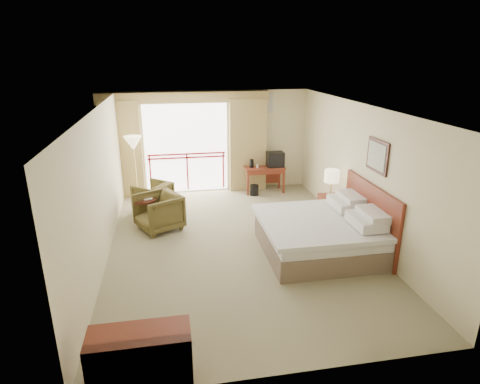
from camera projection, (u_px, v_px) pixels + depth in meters
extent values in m
plane|color=#7F785A|center=(238.00, 244.00, 8.04)|extent=(7.00, 7.00, 0.00)
plane|color=white|center=(238.00, 108.00, 7.15)|extent=(7.00, 7.00, 0.00)
plane|color=beige|center=(216.00, 142.00, 10.85)|extent=(5.00, 0.00, 5.00)
plane|color=beige|center=(294.00, 275.00, 4.34)|extent=(5.00, 0.00, 5.00)
plane|color=beige|center=(101.00, 187.00, 7.18)|extent=(0.00, 7.00, 7.00)
plane|color=beige|center=(361.00, 173.00, 8.01)|extent=(0.00, 7.00, 7.00)
plane|color=white|center=(186.00, 148.00, 10.74)|extent=(2.40, 0.00, 2.40)
cube|color=#A10D16|center=(187.00, 158.00, 10.81)|extent=(2.09, 0.03, 0.04)
cube|color=#A10D16|center=(187.00, 154.00, 10.78)|extent=(2.09, 0.03, 0.04)
cube|color=#A10D16|center=(150.00, 174.00, 10.77)|extent=(0.04, 0.03, 1.00)
cube|color=#A10D16|center=(187.00, 172.00, 10.94)|extent=(0.04, 0.03, 1.00)
cube|color=#A10D16|center=(223.00, 170.00, 11.10)|extent=(0.04, 0.03, 1.00)
cube|color=#967F4C|center=(122.00, 150.00, 10.33)|extent=(1.00, 0.26, 2.50)
cube|color=#967F4C|center=(248.00, 145.00, 10.88)|extent=(1.00, 0.26, 2.50)
cube|color=#967F4C|center=(184.00, 97.00, 10.21)|extent=(4.40, 0.22, 0.28)
cube|color=silver|center=(263.00, 103.00, 10.71)|extent=(0.50, 0.04, 0.50)
cube|color=brown|center=(318.00, 242.00, 7.66)|extent=(2.05, 2.00, 0.40)
cube|color=silver|center=(319.00, 228.00, 7.56)|extent=(2.01, 1.96, 0.22)
cube|color=silver|center=(317.00, 222.00, 7.51)|extent=(2.09, 2.06, 0.08)
cube|color=silver|center=(366.00, 221.00, 7.16)|extent=(0.50, 0.75, 0.18)
cube|color=silver|center=(345.00, 203.00, 8.00)|extent=(0.50, 0.75, 0.18)
cube|color=silver|center=(374.00, 214.00, 7.15)|extent=(0.40, 0.70, 0.14)
cube|color=silver|center=(352.00, 197.00, 7.98)|extent=(0.40, 0.70, 0.14)
cube|color=#5D1D12|center=(370.00, 217.00, 7.68)|extent=(0.06, 2.10, 1.30)
cube|color=black|center=(378.00, 156.00, 7.29)|extent=(0.03, 0.72, 0.60)
cube|color=silver|center=(376.00, 156.00, 7.28)|extent=(0.01, 0.60, 0.48)
cube|color=#5D1D12|center=(330.00, 211.00, 8.85)|extent=(0.50, 0.58, 0.66)
cylinder|color=tan|center=(331.00, 194.00, 8.77)|extent=(0.13, 0.13, 0.04)
cylinder|color=tan|center=(331.00, 187.00, 8.72)|extent=(0.03, 0.03, 0.34)
cylinder|color=#FFE5B2|center=(332.00, 176.00, 8.63)|extent=(0.33, 0.33, 0.27)
cube|color=black|center=(332.00, 197.00, 8.58)|extent=(0.21, 0.17, 0.09)
cube|color=#5D1D12|center=(264.00, 168.00, 10.85)|extent=(1.08, 0.52, 0.04)
cube|color=#5D1D12|center=(248.00, 183.00, 10.67)|extent=(0.05, 0.05, 0.66)
cube|color=#5D1D12|center=(284.00, 181.00, 10.84)|extent=(0.05, 0.05, 0.66)
cube|color=#5D1D12|center=(245.00, 179.00, 11.09)|extent=(0.05, 0.05, 0.66)
cube|color=#5D1D12|center=(279.00, 177.00, 11.26)|extent=(0.05, 0.05, 0.66)
cube|color=#5D1D12|center=(262.00, 175.00, 11.15)|extent=(0.99, 0.03, 0.49)
cube|color=#5D1D12|center=(266.00, 173.00, 10.66)|extent=(0.99, 0.03, 0.11)
cube|color=black|center=(275.00, 159.00, 10.83)|extent=(0.44, 0.34, 0.40)
cube|color=black|center=(277.00, 161.00, 10.67)|extent=(0.40, 0.02, 0.32)
cylinder|color=black|center=(252.00, 163.00, 10.75)|extent=(0.11, 0.11, 0.23)
cylinder|color=white|center=(257.00, 166.00, 10.75)|extent=(0.07, 0.07, 0.09)
cylinder|color=black|center=(254.00, 190.00, 10.75)|extent=(0.27, 0.27, 0.28)
imported|color=#433919|center=(154.00, 210.00, 9.78)|extent=(1.06, 1.06, 0.69)
imported|color=#433919|center=(160.00, 229.00, 8.72)|extent=(1.16, 1.15, 0.79)
cylinder|color=black|center=(144.00, 200.00, 8.79)|extent=(0.54, 0.54, 0.04)
cylinder|color=black|center=(145.00, 212.00, 8.88)|extent=(0.07, 0.07, 0.54)
cylinder|color=black|center=(146.00, 223.00, 8.97)|extent=(0.39, 0.39, 0.03)
imported|color=white|center=(144.00, 199.00, 8.78)|extent=(0.20, 0.26, 0.02)
cylinder|color=tan|center=(138.00, 201.00, 10.30)|extent=(0.28, 0.28, 0.03)
cylinder|color=tan|center=(136.00, 174.00, 10.06)|extent=(0.03, 0.03, 1.48)
cone|color=#FFE5B2|center=(133.00, 143.00, 9.80)|extent=(0.43, 0.43, 0.35)
cube|color=#5D1D12|center=(141.00, 361.00, 4.47)|extent=(1.13, 0.47, 0.75)
cube|color=black|center=(140.00, 377.00, 4.25)|extent=(1.03, 0.02, 0.66)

